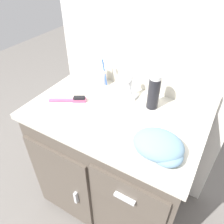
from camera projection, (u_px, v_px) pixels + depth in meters
name	position (u px, v px, depth m)	size (l,w,h in m)	color
ground_plane	(114.00, 197.00, 1.60)	(6.00, 6.00, 0.00)	slate
wall_back	(147.00, 32.00, 1.15)	(1.07, 0.08, 2.20)	silver
vanity	(114.00, 161.00, 1.34)	(0.89, 0.58, 0.79)	brown
backsplash	(138.00, 81.00, 1.27)	(0.89, 0.02, 0.09)	beige
sink_faucet	(130.00, 89.00, 1.19)	(0.09, 0.09, 0.14)	silver
toothbrush_cup	(102.00, 76.00, 1.30)	(0.08, 0.07, 0.17)	silver
shaving_cream_can	(154.00, 92.00, 1.09)	(0.06, 0.06, 0.19)	black
hairbrush	(73.00, 100.00, 1.18)	(0.19, 0.12, 0.03)	#C1517F
hand_towel	(160.00, 147.00, 0.87)	(0.22, 0.18, 0.08)	#6B8EA8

